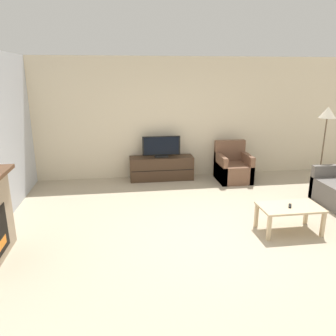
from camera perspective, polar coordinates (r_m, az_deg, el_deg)
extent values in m
plane|color=tan|center=(5.18, 8.53, -10.91)|extent=(24.00, 24.00, 0.00)
cube|color=beige|center=(7.58, 2.55, 8.65)|extent=(12.00, 0.06, 2.70)
cube|color=#422D1E|center=(7.45, -1.14, 0.00)|extent=(1.43, 0.42, 0.53)
cube|color=black|center=(7.25, -0.93, -0.47)|extent=(1.40, 0.01, 0.01)
cube|color=black|center=(7.38, -1.15, 2.12)|extent=(0.30, 0.18, 0.04)
cube|color=black|center=(7.32, -1.16, 3.90)|extent=(0.85, 0.03, 0.43)
cube|color=black|center=(7.31, -1.15, 3.88)|extent=(0.78, 0.01, 0.39)
cube|color=brown|center=(7.51, 11.27, -0.71)|extent=(0.70, 0.76, 0.40)
cube|color=brown|center=(7.68, 10.69, 3.06)|extent=(0.70, 0.14, 0.47)
cube|color=brown|center=(7.38, 9.11, -0.03)|extent=(0.10, 0.76, 0.61)
cube|color=brown|center=(7.58, 13.45, 0.15)|extent=(0.10, 0.76, 0.61)
cube|color=#CCB289|center=(5.30, 20.49, -6.40)|extent=(0.92, 0.53, 0.03)
cube|color=#CCB289|center=(5.01, 17.17, -10.00)|extent=(0.05, 0.05, 0.39)
cube|color=#CCB289|center=(5.41, 25.38, -8.89)|extent=(0.05, 0.05, 0.39)
cube|color=#CCB289|center=(5.39, 15.15, -7.95)|extent=(0.05, 0.05, 0.39)
cube|color=#CCB289|center=(5.76, 22.94, -7.09)|extent=(0.05, 0.05, 0.39)
cube|color=black|center=(5.28, 20.47, -6.20)|extent=(0.11, 0.15, 0.02)
cube|color=#66605B|center=(7.15, 26.76, -2.01)|extent=(0.90, 0.11, 0.65)
cylinder|color=black|center=(7.58, 24.58, -3.28)|extent=(0.30, 0.30, 0.01)
cylinder|color=brown|center=(7.38, 25.26, 2.19)|extent=(0.03, 0.03, 1.48)
cone|color=beige|center=(7.25, 26.07, 8.70)|extent=(0.32, 0.32, 0.22)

